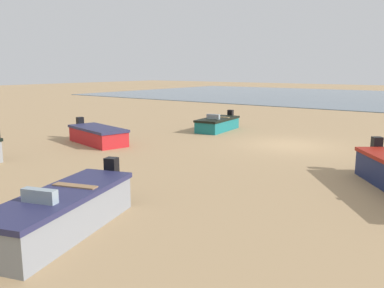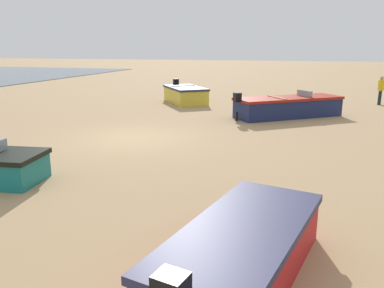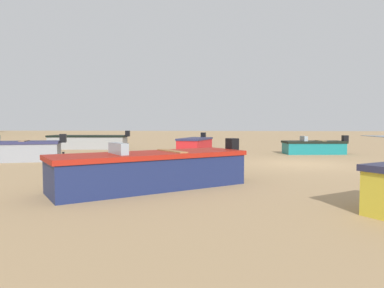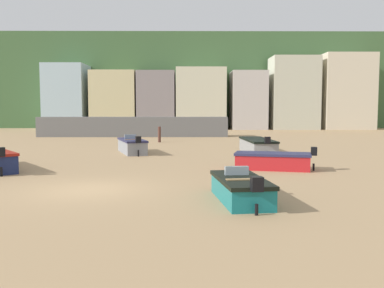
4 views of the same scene
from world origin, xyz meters
The scene contains 4 objects.
ground_plane centered at (0.00, 0.00, 0.00)m, with size 160.00×160.00×0.00m, color tan.
boat_red_0 centered at (7.69, 5.10, 0.41)m, with size 3.94×2.25×1.13m.
boat_grey_3 centered at (-0.11, 12.82, 0.48)m, with size 2.53×4.41×1.24m.
boat_teal_5 centered at (5.27, -1.90, 0.39)m, with size 1.76×3.74×1.07m.
Camera 1 is at (-7.40, 17.95, 3.57)m, focal length 37.73 mm.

